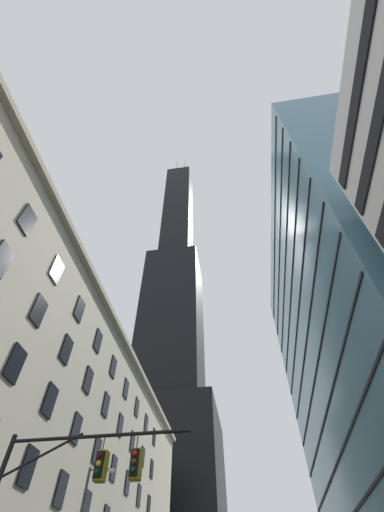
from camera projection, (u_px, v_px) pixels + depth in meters
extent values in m
cube|color=#B2A88E|center=(19.00, 458.00, 33.31)|extent=(17.97, 62.64, 25.89)
cube|color=#9E937A|center=(127.00, 345.00, 41.57)|extent=(0.70, 62.64, 0.60)
cube|color=black|center=(28.00, 466.00, 20.80)|extent=(0.14, 1.40, 2.20)
cube|color=black|center=(61.00, 489.00, 24.06)|extent=(0.14, 1.40, 2.20)
cube|color=black|center=(86.00, 507.00, 27.32)|extent=(0.14, 1.40, 2.20)
cube|color=black|center=(15.00, 363.00, 20.69)|extent=(0.14, 1.40, 2.20)
cube|color=black|center=(50.00, 400.00, 23.95)|extent=(0.14, 1.40, 2.20)
cube|color=black|center=(76.00, 428.00, 27.21)|extent=(0.14, 1.40, 2.20)
cube|color=black|center=(97.00, 450.00, 30.48)|extent=(0.14, 1.40, 2.20)
cube|color=black|center=(114.00, 468.00, 33.74)|extent=(0.14, 1.40, 2.20)
cube|color=black|center=(127.00, 483.00, 37.00)|extent=(0.14, 1.40, 2.20)
cube|color=black|center=(139.00, 495.00, 40.26)|extent=(0.14, 1.40, 2.20)
cube|color=black|center=(149.00, 506.00, 43.53)|extent=(0.14, 1.40, 2.20)
cube|color=black|center=(2.00, 259.00, 20.58)|extent=(0.14, 1.40, 2.20)
cube|color=black|center=(39.00, 310.00, 23.84)|extent=(0.14, 1.40, 2.20)
cube|color=black|center=(66.00, 349.00, 27.11)|extent=(0.14, 1.40, 2.20)
cube|color=black|center=(88.00, 380.00, 30.37)|extent=(0.14, 1.40, 2.20)
cube|color=black|center=(106.00, 405.00, 33.63)|extent=(0.14, 1.40, 2.20)
cube|color=black|center=(120.00, 425.00, 36.89)|extent=(0.14, 1.40, 2.20)
cube|color=black|center=(132.00, 442.00, 40.16)|extent=(0.14, 1.40, 2.20)
cube|color=black|center=(143.00, 456.00, 43.42)|extent=(0.14, 1.40, 2.20)
cube|color=black|center=(152.00, 469.00, 46.68)|extent=(0.14, 1.40, 2.20)
cube|color=black|center=(27.00, 220.00, 23.74)|extent=(0.14, 1.40, 2.20)
cube|color=black|center=(57.00, 270.00, 27.00)|extent=(0.14, 1.40, 2.20)
cube|color=black|center=(80.00, 309.00, 30.26)|extent=(0.14, 1.40, 2.20)
cube|color=black|center=(98.00, 341.00, 33.52)|extent=(0.14, 1.40, 2.20)
cube|color=black|center=(113.00, 367.00, 36.79)|extent=(0.14, 1.40, 2.20)
cube|color=black|center=(126.00, 389.00, 40.05)|extent=(0.14, 1.40, 2.20)
cube|color=black|center=(137.00, 407.00, 43.31)|extent=(0.14, 1.40, 2.20)
cube|color=black|center=(146.00, 423.00, 46.57)|extent=(0.14, 1.40, 2.20)
cube|color=black|center=(154.00, 437.00, 49.83)|extent=(0.14, 1.40, 2.20)
cube|color=black|center=(162.00, 506.00, 75.54)|extent=(27.73, 27.73, 40.92)
cube|color=black|center=(172.00, 326.00, 113.26)|extent=(19.41, 19.41, 59.52)
cube|color=black|center=(178.00, 214.00, 163.56)|extent=(12.48, 12.48, 74.40)
cylinder|color=silver|center=(177.00, 170.00, 199.62)|extent=(1.20, 1.20, 20.97)
cylinder|color=silver|center=(185.00, 169.00, 199.12)|extent=(1.20, 1.20, 20.97)
cube|color=black|center=(379.00, 114.00, 16.20)|extent=(0.16, 11.29, 1.10)
cube|color=black|center=(357.00, 96.00, 18.45)|extent=(0.16, 11.29, 1.10)
cube|color=teal|center=(374.00, 342.00, 38.78)|extent=(15.45, 41.59, 47.50)
cube|color=black|center=(355.00, 512.00, 27.74)|extent=(0.12, 40.59, 0.24)
cube|color=black|center=(339.00, 459.00, 30.74)|extent=(0.12, 40.59, 0.24)
cube|color=black|center=(326.00, 414.00, 33.74)|extent=(0.12, 40.59, 0.24)
cube|color=black|center=(315.00, 378.00, 36.75)|extent=(0.12, 40.59, 0.24)
cube|color=black|center=(306.00, 346.00, 39.75)|extent=(0.12, 40.59, 0.24)
cube|color=black|center=(298.00, 319.00, 42.76)|extent=(0.12, 40.59, 0.24)
cube|color=black|center=(291.00, 296.00, 45.76)|extent=(0.12, 40.59, 0.24)
cube|color=black|center=(285.00, 276.00, 48.77)|extent=(0.12, 40.59, 0.24)
cube|color=black|center=(279.00, 258.00, 51.77)|extent=(0.12, 40.59, 0.24)
cube|color=black|center=(274.00, 241.00, 54.78)|extent=(0.12, 40.59, 0.24)
cylinder|color=black|center=(99.00, 436.00, 13.58)|extent=(7.56, 0.14, 0.14)
cylinder|color=black|center=(42.00, 455.00, 13.36)|extent=(3.11, 0.10, 1.57)
cylinder|color=black|center=(104.00, 444.00, 13.33)|extent=(0.04, 0.04, 0.60)
cube|color=black|center=(100.00, 465.00, 12.77)|extent=(0.30, 0.30, 0.90)
cube|color=olive|center=(101.00, 466.00, 12.88)|extent=(0.40, 0.40, 1.04)
sphere|color=#450808|center=(100.00, 455.00, 12.87)|extent=(0.20, 0.20, 0.20)
sphere|color=yellow|center=(98.00, 463.00, 12.66)|extent=(0.20, 0.20, 0.20)
sphere|color=#083D10|center=(97.00, 472.00, 12.45)|extent=(0.20, 0.20, 0.20)
cylinder|color=black|center=(137.00, 442.00, 13.19)|extent=(0.04, 0.04, 0.60)
cube|color=black|center=(135.00, 463.00, 12.63)|extent=(0.30, 0.30, 0.90)
cube|color=olive|center=(136.00, 464.00, 12.74)|extent=(0.40, 0.40, 1.04)
sphere|color=red|center=(135.00, 453.00, 12.73)|extent=(0.20, 0.20, 0.20)
sphere|color=#4B3A08|center=(134.00, 462.00, 12.52)|extent=(0.20, 0.20, 0.20)
sphere|color=#083D10|center=(133.00, 470.00, 12.31)|extent=(0.20, 0.20, 0.20)
cylinder|color=#47474C|center=(101.00, 469.00, 22.41)|extent=(1.55, 0.10, 0.10)
ellipsoid|color=#EFE5C6|center=(111.00, 471.00, 22.25)|extent=(0.56, 0.32, 0.24)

